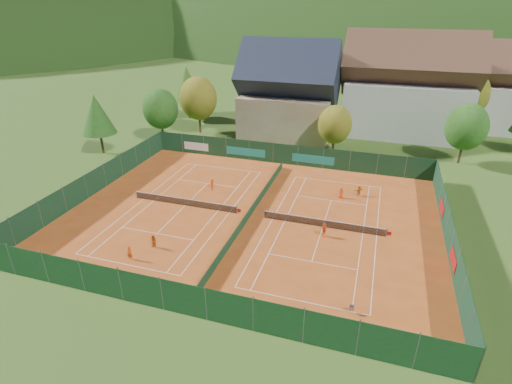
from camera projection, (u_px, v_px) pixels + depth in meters
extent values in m
plane|color=#34531A|center=(251.00, 216.00, 44.13)|extent=(600.00, 600.00, 0.00)
cube|color=#AF4919|center=(251.00, 216.00, 44.12)|extent=(40.00, 32.00, 0.01)
cube|color=white|center=(223.00, 168.00, 56.45)|extent=(10.97, 0.06, 0.00)
cube|color=white|center=(126.00, 264.00, 36.09)|extent=(10.97, 0.06, 0.00)
cube|color=white|center=(144.00, 199.00, 47.75)|extent=(0.06, 23.77, 0.00)
cube|color=white|center=(229.00, 212.00, 44.79)|extent=(0.06, 23.77, 0.00)
cube|color=white|center=(154.00, 201.00, 47.38)|extent=(0.06, 23.77, 0.00)
cube|color=white|center=(218.00, 211.00, 45.16)|extent=(0.06, 23.77, 0.00)
cube|color=white|center=(207.00, 183.00, 51.75)|extent=(8.23, 0.06, 0.00)
cube|color=white|center=(157.00, 234.00, 40.79)|extent=(8.23, 0.06, 0.00)
cube|color=white|center=(185.00, 205.00, 46.27)|extent=(0.06, 12.80, 0.00)
cube|color=white|center=(337.00, 182.00, 52.13)|extent=(10.97, 0.06, 0.00)
cube|color=white|center=(299.00, 301.00, 31.77)|extent=(10.97, 0.06, 0.00)
cube|color=white|center=(272.00, 219.00, 43.43)|extent=(0.06, 23.77, 0.00)
cube|color=white|center=(377.00, 235.00, 40.47)|extent=(0.06, 23.77, 0.00)
cube|color=white|center=(285.00, 221.00, 43.06)|extent=(0.06, 23.77, 0.00)
cube|color=white|center=(363.00, 233.00, 40.84)|extent=(0.06, 23.77, 0.00)
cube|color=white|center=(331.00, 200.00, 47.43)|extent=(8.23, 0.06, 0.00)
cube|color=white|center=(312.00, 262.00, 36.47)|extent=(8.23, 0.06, 0.00)
cube|color=white|center=(323.00, 227.00, 41.95)|extent=(0.06, 12.80, 0.00)
cylinder|color=#59595B|center=(137.00, 194.00, 47.78)|extent=(0.10, 0.10, 1.02)
cylinder|color=#59595B|center=(237.00, 210.00, 44.32)|extent=(0.10, 0.10, 1.02)
cube|color=black|center=(185.00, 202.00, 46.07)|extent=(12.80, 0.02, 0.86)
cube|color=white|center=(185.00, 199.00, 45.89)|extent=(12.80, 0.04, 0.06)
cube|color=red|center=(239.00, 210.00, 44.28)|extent=(0.40, 0.04, 0.40)
cylinder|color=#59595B|center=(264.00, 214.00, 43.46)|extent=(0.10, 0.10, 1.02)
cylinder|color=#59595B|center=(387.00, 233.00, 40.01)|extent=(0.10, 0.10, 1.02)
cube|color=black|center=(323.00, 223.00, 41.76)|extent=(12.80, 0.02, 0.86)
cube|color=white|center=(323.00, 220.00, 41.57)|extent=(12.80, 0.04, 0.06)
cube|color=red|center=(389.00, 234.00, 39.96)|extent=(0.40, 0.04, 0.40)
cube|color=#153B21|center=(251.00, 212.00, 43.90)|extent=(0.03, 28.80, 1.00)
cube|color=#14371F|center=(285.00, 154.00, 57.16)|extent=(40.00, 0.04, 3.00)
cube|color=teal|center=(246.00, 152.00, 58.86)|extent=(6.00, 0.03, 1.20)
cube|color=teal|center=(313.00, 159.00, 56.16)|extent=(6.00, 0.03, 1.20)
cube|color=silver|center=(196.00, 146.00, 61.02)|extent=(4.00, 0.03, 1.20)
cube|color=#163C1D|center=(184.00, 299.00, 29.75)|extent=(40.00, 0.04, 3.00)
cube|color=#153921|center=(96.00, 181.00, 48.86)|extent=(0.04, 32.00, 3.00)
cube|color=#133521|center=(449.00, 233.00, 38.06)|extent=(0.04, 32.00, 3.00)
cube|color=#B21414|center=(453.00, 259.00, 34.78)|extent=(0.03, 3.00, 1.20)
cube|color=#B21414|center=(442.00, 207.00, 43.34)|extent=(0.03, 3.00, 1.20)
cube|color=tan|center=(288.00, 114.00, 69.08)|extent=(15.00, 12.00, 7.00)
cube|color=#1E2333|center=(289.00, 76.00, 66.22)|extent=(16.20, 12.00, 12.00)
cube|color=silver|center=(404.00, 108.00, 68.65)|extent=(20.00, 11.00, 9.00)
cube|color=brown|center=(411.00, 65.00, 65.46)|extent=(21.60, 11.00, 11.00)
cube|color=silver|center=(484.00, 106.00, 71.94)|extent=(16.00, 10.00, 8.00)
cube|color=brown|center=(494.00, 69.00, 69.08)|extent=(17.28, 10.00, 10.00)
cylinder|color=#483019|center=(163.00, 133.00, 66.57)|extent=(0.36, 0.36, 2.80)
ellipsoid|color=#215418|center=(160.00, 109.00, 64.81)|extent=(5.72, 5.72, 6.58)
cylinder|color=#4E361B|center=(200.00, 124.00, 70.55)|extent=(0.36, 0.36, 3.15)
ellipsoid|color=olive|center=(198.00, 98.00, 68.57)|extent=(6.44, 6.44, 7.40)
cylinder|color=#49301A|center=(189.00, 109.00, 78.94)|extent=(0.36, 0.36, 3.50)
cone|color=#2F5D1A|center=(187.00, 84.00, 76.74)|extent=(5.60, 5.60, 6.50)
cylinder|color=#492F1A|center=(333.00, 147.00, 60.80)|extent=(0.36, 0.36, 2.45)
ellipsoid|color=olive|center=(335.00, 124.00, 59.26)|extent=(5.01, 5.01, 5.76)
cylinder|color=#452C18|center=(460.00, 154.00, 57.58)|extent=(0.36, 0.36, 2.80)
ellipsoid|color=#255919|center=(467.00, 127.00, 55.81)|extent=(5.72, 5.72, 6.58)
cylinder|color=#4E361B|center=(102.00, 143.00, 61.26)|extent=(0.36, 0.36, 3.15)
cone|color=#205117|center=(97.00, 114.00, 59.28)|extent=(5.04, 5.04, 5.85)
cylinder|color=#462819|center=(460.00, 123.00, 70.58)|extent=(0.36, 0.36, 3.50)
ellipsoid|color=olive|center=(467.00, 94.00, 68.38)|extent=(7.15, 7.15, 8.22)
ellipsoid|color=black|center=(381.00, 87.00, 316.97)|extent=(440.00, 440.00, 242.00)
ellipsoid|color=black|center=(4.00, 96.00, 256.24)|extent=(340.00, 340.00, 204.00)
cylinder|color=slate|center=(349.00, 310.00, 30.30)|extent=(0.02, 0.02, 0.80)
cylinder|color=slate|center=(353.00, 311.00, 30.21)|extent=(0.02, 0.02, 0.80)
cylinder|color=slate|center=(350.00, 307.00, 30.55)|extent=(0.02, 0.02, 0.80)
cylinder|color=slate|center=(353.00, 308.00, 30.47)|extent=(0.02, 0.02, 0.80)
cube|color=slate|center=(352.00, 307.00, 30.32)|extent=(0.34, 0.34, 0.30)
ellipsoid|color=#CCD833|center=(352.00, 307.00, 30.30)|extent=(0.28, 0.28, 0.16)
sphere|color=#CCD833|center=(148.00, 238.00, 40.04)|extent=(0.07, 0.07, 0.07)
sphere|color=#CCD833|center=(291.00, 268.00, 35.54)|extent=(0.07, 0.07, 0.07)
sphere|color=#CCD833|center=(304.00, 195.00, 48.59)|extent=(0.07, 0.07, 0.07)
imported|color=#CC4A12|center=(130.00, 253.00, 36.50)|extent=(0.55, 0.40, 1.40)
imported|color=#D35712|center=(153.00, 242.00, 38.19)|extent=(0.76, 0.64, 1.39)
imported|color=#ED4D15|center=(212.00, 185.00, 49.67)|extent=(1.08, 0.75, 1.52)
imported|color=#F45715|center=(324.00, 230.00, 40.00)|extent=(0.94, 0.77, 1.50)
imported|color=#F24A15|center=(341.00, 193.00, 47.75)|extent=(0.75, 0.57, 1.37)
imported|color=orange|center=(359.00, 191.00, 48.31)|extent=(1.23, 1.04, 1.32)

